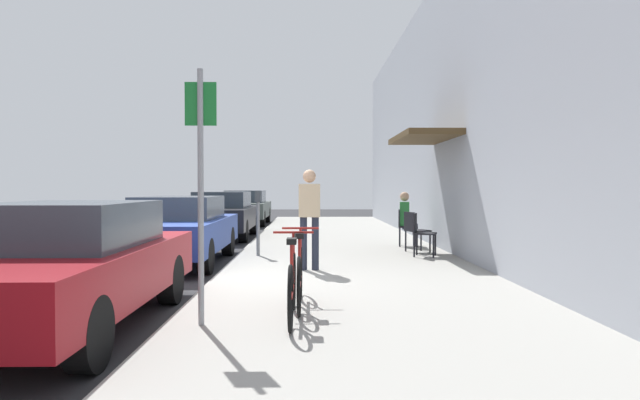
{
  "coord_description": "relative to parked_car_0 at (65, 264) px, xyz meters",
  "views": [
    {
      "loc": [
        1.5,
        -8.62,
        1.53
      ],
      "look_at": [
        1.78,
        5.8,
        1.2
      ],
      "focal_mm": 31.67,
      "sensor_mm": 36.0,
      "label": 1
    }
  ],
  "objects": [
    {
      "name": "cafe_chair_1",
      "position": [
        4.87,
        6.07,
        -0.09
      ],
      "size": [
        0.56,
        0.56,
        0.87
      ],
      "color": "black",
      "rests_on": "sidewalk_slab"
    },
    {
      "name": "building_facade",
      "position": [
        5.75,
        4.6,
        2.51
      ],
      "size": [
        1.4,
        32.0,
        6.45
      ],
      "color": "#999EA8",
      "rests_on": "ground_plane"
    },
    {
      "name": "ground_plane",
      "position": [
        1.1,
        2.59,
        -0.71
      ],
      "size": [
        60.0,
        60.0,
        0.0
      ],
      "primitive_type": "plane",
      "color": "#2D2D30"
    },
    {
      "name": "parked_car_1",
      "position": [
        0.0,
        5.2,
        -0.01
      ],
      "size": [
        1.8,
        4.4,
        1.34
      ],
      "color": "navy",
      "rests_on": "ground_plane"
    },
    {
      "name": "cafe_chair_2",
      "position": [
        4.87,
        7.35,
        -0.09
      ],
      "size": [
        0.5,
        0.5,
        0.87
      ],
      "color": "black",
      "rests_on": "sidewalk_slab"
    },
    {
      "name": "parked_car_2",
      "position": [
        0.0,
        10.84,
        0.01
      ],
      "size": [
        1.8,
        4.4,
        1.39
      ],
      "color": "black",
      "rests_on": "ground_plane"
    },
    {
      "name": "parking_meter",
      "position": [
        1.55,
        5.56,
        0.18
      ],
      "size": [
        0.12,
        0.1,
        1.32
      ],
      "color": "slate",
      "rests_on": "sidewalk_slab"
    },
    {
      "name": "pedestrian_standing",
      "position": [
        2.6,
        3.5,
        0.41
      ],
      "size": [
        0.36,
        0.22,
        1.7
      ],
      "color": "#232838",
      "rests_on": "sidewalk_slab"
    },
    {
      "name": "street_sign",
      "position": [
        1.5,
        -0.28,
        0.93
      ],
      "size": [
        0.32,
        0.06,
        2.6
      ],
      "color": "gray",
      "rests_on": "sidewalk_slab"
    },
    {
      "name": "parked_car_3",
      "position": [
        0.0,
        16.98,
        0.01
      ],
      "size": [
        1.8,
        4.4,
        1.39
      ],
      "color": "#47514C",
      "rests_on": "ground_plane"
    },
    {
      "name": "parked_car_0",
      "position": [
        0.0,
        0.0,
        0.0
      ],
      "size": [
        1.8,
        4.4,
        1.36
      ],
      "color": "maroon",
      "rests_on": "ground_plane"
    },
    {
      "name": "sidewalk_slab",
      "position": [
        3.35,
        4.59,
        -0.65
      ],
      "size": [
        4.5,
        32.0,
        0.12
      ],
      "primitive_type": "cube",
      "color": "#9E9B93",
      "rests_on": "ground_plane"
    },
    {
      "name": "bicycle_1",
      "position": [
        2.49,
        0.57,
        -0.23
      ],
      "size": [
        0.46,
        1.71,
        0.9
      ],
      "color": "black",
      "rests_on": "sidewalk_slab"
    },
    {
      "name": "seated_patron_2",
      "position": [
        4.93,
        7.34,
        0.11
      ],
      "size": [
        0.47,
        0.41,
        1.29
      ],
      "color": "#232838",
      "rests_on": "sidewalk_slab"
    },
    {
      "name": "cafe_chair_0",
      "position": [
        4.87,
        5.37,
        -0.09
      ],
      "size": [
        0.56,
        0.56,
        0.87
      ],
      "color": "black",
      "rests_on": "sidewalk_slab"
    },
    {
      "name": "bicycle_0",
      "position": [
        2.42,
        -0.08,
        -0.23
      ],
      "size": [
        0.46,
        1.71,
        0.9
      ],
      "color": "black",
      "rests_on": "sidewalk_slab"
    }
  ]
}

